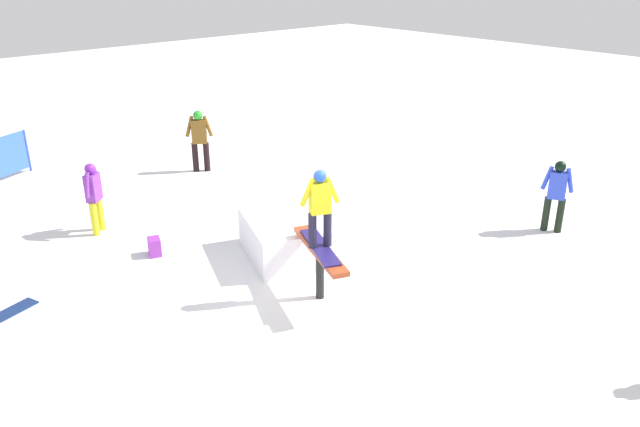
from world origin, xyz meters
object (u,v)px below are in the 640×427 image
(main_rider_on_rail, at_px, (320,211))
(bystander_brown, at_px, (199,138))
(bystander_purple, at_px, (94,194))
(rail_feature, at_px, (320,257))
(backpack_on_snow, at_px, (155,247))
(bystander_blue, at_px, (556,192))

(main_rider_on_rail, bearing_deg, bystander_brown, -171.33)
(bystander_purple, height_order, bystander_brown, bystander_brown)
(rail_feature, distance_m, main_rider_on_rail, 0.81)
(main_rider_on_rail, relative_size, bystander_purple, 0.94)
(rail_feature, relative_size, backpack_on_snow, 5.38)
(rail_feature, bearing_deg, bystander_purple, -140.46)
(main_rider_on_rail, bearing_deg, bystander_purple, -136.87)
(bystander_blue, distance_m, backpack_on_snow, 8.01)
(bystander_brown, bearing_deg, bystander_blue, 148.25)
(bystander_purple, height_order, backpack_on_snow, bystander_purple)
(bystander_purple, bearing_deg, rail_feature, 66.29)
(bystander_purple, bearing_deg, backpack_on_snow, 59.70)
(rail_feature, distance_m, bystander_purple, 5.24)
(bystander_brown, bearing_deg, main_rider_on_rail, 109.62)
(bystander_brown, bearing_deg, rail_feature, 109.62)
(rail_feature, xyz_separation_m, bystander_brown, (-6.90, 2.05, 0.15))
(rail_feature, distance_m, bystander_brown, 7.20)
(main_rider_on_rail, height_order, bystander_brown, main_rider_on_rail)
(rail_feature, height_order, main_rider_on_rail, main_rider_on_rail)
(bystander_brown, height_order, bystander_blue, bystander_brown)
(backpack_on_snow, bearing_deg, bystander_purple, -147.90)
(main_rider_on_rail, bearing_deg, rail_feature, 0.00)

